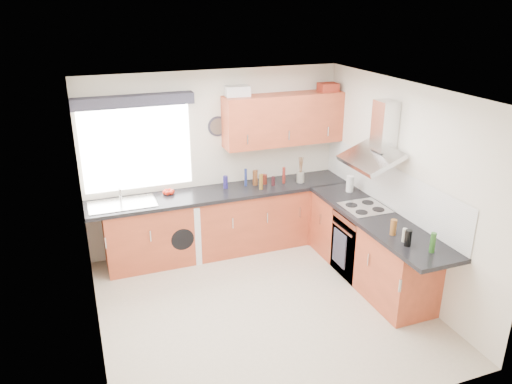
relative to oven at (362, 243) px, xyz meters
name	(u,v)px	position (x,y,z in m)	size (l,w,h in m)	color
ground_plane	(262,307)	(-1.50, -0.30, -0.42)	(3.60, 3.60, 0.00)	beige
ceiling	(263,92)	(-1.50, -0.30, 2.08)	(3.60, 3.60, 0.02)	white
wall_back	(215,161)	(-1.50, 1.50, 0.82)	(3.60, 0.02, 2.50)	silver
wall_front	(348,296)	(-1.50, -2.10, 0.82)	(3.60, 0.02, 2.50)	silver
wall_left	(87,235)	(-3.30, -0.30, 0.82)	(0.02, 3.60, 2.50)	silver
wall_right	(402,188)	(0.30, -0.30, 0.82)	(0.02, 3.60, 2.50)	silver
window	(137,148)	(-2.55, 1.49, 1.12)	(1.40, 0.02, 1.10)	silver
window_blind	(134,101)	(-2.55, 1.40, 1.76)	(1.50, 0.18, 0.14)	#282733
splashback	(386,185)	(0.29, 0.00, 0.75)	(0.01, 3.00, 0.54)	white
base_cab_back	(216,224)	(-1.60, 1.21, 0.01)	(3.00, 0.58, 0.86)	#9C3E23
base_cab_corner	(319,208)	(0.00, 1.20, 0.01)	(0.60, 0.60, 0.86)	#9C3E23
base_cab_right	(369,247)	(0.01, -0.15, 0.01)	(0.58, 2.10, 0.86)	#9C3E23
worktop_back	(222,193)	(-1.50, 1.20, 0.46)	(3.60, 0.62, 0.05)	black
worktop_right	(378,219)	(0.00, -0.30, 0.46)	(0.62, 2.42, 0.05)	black
sink	(122,201)	(-2.83, 1.20, 0.52)	(0.84, 0.46, 0.10)	silver
oven	(362,243)	(0.00, 0.00, 0.00)	(0.56, 0.58, 0.85)	black
hob_plate	(365,208)	(0.00, 0.00, 0.49)	(0.52, 0.52, 0.01)	silver
extractor_hood	(378,141)	(0.10, 0.00, 1.34)	(0.52, 0.78, 0.66)	silver
upper_cabinets	(284,119)	(-0.55, 1.32, 1.38)	(1.70, 0.35, 0.70)	#9C3E23
washing_machine	(178,230)	(-2.14, 1.22, -0.01)	(0.57, 0.55, 0.84)	silver
wall_clock	(218,127)	(-1.45, 1.48, 1.32)	(0.28, 0.28, 0.04)	#282733
casserole	(237,91)	(-1.19, 1.42, 1.79)	(0.32, 0.23, 0.14)	silver
storage_box	(328,87)	(0.10, 1.29, 1.78)	(0.25, 0.21, 0.12)	maroon
utensil_pot	(300,177)	(-0.35, 1.14, 0.56)	(0.11, 0.11, 0.15)	slate
kitchen_roll	(350,184)	(0.12, 0.58, 0.60)	(0.10, 0.10, 0.22)	silver
tomato_cluster	(169,192)	(-2.20, 1.35, 0.52)	(0.14, 0.14, 0.06)	red
jar_0	(261,182)	(-0.98, 1.08, 0.59)	(0.05, 0.05, 0.22)	brown
jar_1	(246,177)	(-1.13, 1.28, 0.61)	(0.04, 0.04, 0.25)	navy
jar_2	(264,179)	(-0.86, 1.26, 0.55)	(0.07, 0.07, 0.14)	#591C12
jar_3	(226,182)	(-1.42, 1.29, 0.57)	(0.07, 0.07, 0.18)	navy
jar_4	(273,181)	(-0.77, 1.15, 0.55)	(0.05, 0.05, 0.14)	#351316
jar_5	(255,178)	(-0.99, 1.27, 0.59)	(0.07, 0.07, 0.21)	brown
jar_6	(284,175)	(-0.59, 1.20, 0.60)	(0.04, 0.04, 0.24)	maroon
bottle_0	(408,238)	(-0.13, -1.03, 0.58)	(0.07, 0.07, 0.18)	black
bottle_1	(433,243)	(0.02, -1.24, 0.59)	(0.06, 0.06, 0.22)	#27551E
bottle_2	(393,227)	(-0.11, -0.75, 0.58)	(0.07, 0.07, 0.18)	brown
bottle_3	(404,235)	(-0.10, -0.94, 0.56)	(0.05, 0.05, 0.15)	#B8B09D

